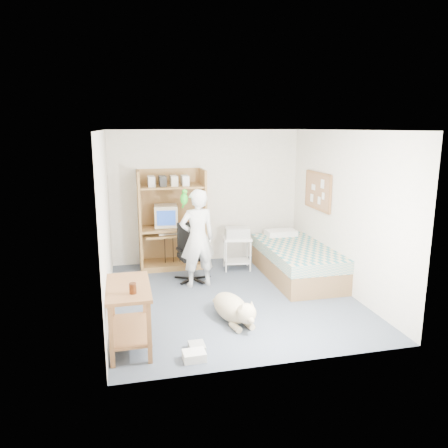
% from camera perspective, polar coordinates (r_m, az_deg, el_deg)
% --- Properties ---
extents(floor, '(4.00, 4.00, 0.00)m').
position_cam_1_polar(floor, '(6.77, 1.06, -9.49)').
color(floor, '#4C5967').
rests_on(floor, ground).
extents(wall_back, '(3.60, 0.02, 2.50)m').
position_cam_1_polar(wall_back, '(8.33, -2.31, 3.61)').
color(wall_back, beige).
rests_on(wall_back, floor).
extents(wall_right, '(0.02, 4.00, 2.50)m').
position_cam_1_polar(wall_right, '(7.07, 15.39, 1.56)').
color(wall_right, beige).
rests_on(wall_right, floor).
extents(wall_left, '(0.02, 4.00, 2.50)m').
position_cam_1_polar(wall_left, '(6.22, -15.17, 0.12)').
color(wall_left, beige).
rests_on(wall_left, floor).
extents(ceiling, '(3.60, 4.00, 0.02)m').
position_cam_1_polar(ceiling, '(6.28, 1.15, 12.16)').
color(ceiling, white).
rests_on(ceiling, wall_back).
extents(computer_hutch, '(1.20, 0.63, 1.80)m').
position_cam_1_polar(computer_hutch, '(8.05, -6.82, 0.11)').
color(computer_hutch, brown).
rests_on(computer_hutch, floor).
extents(bed, '(1.02, 2.02, 0.66)m').
position_cam_1_polar(bed, '(7.63, 9.45, -4.83)').
color(bed, brown).
rests_on(bed, floor).
extents(side_desk, '(0.50, 1.00, 0.75)m').
position_cam_1_polar(side_desk, '(5.29, -12.31, -10.51)').
color(side_desk, brown).
rests_on(side_desk, floor).
extents(corkboard, '(0.04, 0.94, 0.66)m').
position_cam_1_polar(corkboard, '(7.82, 12.16, 4.22)').
color(corkboard, brown).
rests_on(corkboard, wall_right).
extents(office_chair, '(0.54, 0.54, 0.96)m').
position_cam_1_polar(office_chair, '(7.42, -4.29, -4.74)').
color(office_chair, black).
rests_on(office_chair, floor).
extents(person, '(0.63, 0.47, 1.60)m').
position_cam_1_polar(person, '(7.01, -3.49, -1.88)').
color(person, silver).
rests_on(person, floor).
extents(parrot, '(0.12, 0.21, 0.32)m').
position_cam_1_polar(parrot, '(6.86, -5.22, 3.42)').
color(parrot, '#138418').
rests_on(parrot, person).
extents(dog, '(0.52, 1.12, 0.42)m').
position_cam_1_polar(dog, '(5.91, 1.19, -10.94)').
color(dog, tan).
rests_on(dog, floor).
extents(printer_cart, '(0.54, 0.46, 0.60)m').
position_cam_1_polar(printer_cart, '(7.94, 1.72, -3.16)').
color(printer_cart, white).
rests_on(printer_cart, floor).
extents(printer, '(0.46, 0.37, 0.18)m').
position_cam_1_polar(printer, '(7.86, 1.73, -1.11)').
color(printer, '#AAABA6').
rests_on(printer, printer_cart).
extents(crt_monitor, '(0.44, 0.46, 0.39)m').
position_cam_1_polar(crt_monitor, '(8.02, -7.60, 1.09)').
color(crt_monitor, beige).
rests_on(crt_monitor, computer_hutch).
extents(keyboard, '(0.46, 0.20, 0.03)m').
position_cam_1_polar(keyboard, '(7.93, -6.96, -1.21)').
color(keyboard, beige).
rests_on(keyboard, computer_hutch).
extents(pencil_cup, '(0.08, 0.08, 0.12)m').
position_cam_1_polar(pencil_cup, '(8.02, -4.08, 0.10)').
color(pencil_cup, gold).
rests_on(pencil_cup, computer_hutch).
extents(drink_glass, '(0.08, 0.08, 0.12)m').
position_cam_1_polar(drink_glass, '(4.94, -11.83, -8.23)').
color(drink_glass, '#421C0A').
rests_on(drink_glass, side_desk).
extents(floor_box_a, '(0.26, 0.21, 0.10)m').
position_cam_1_polar(floor_box_a, '(5.09, -3.92, -16.79)').
color(floor_box_a, white).
rests_on(floor_box_a, floor).
extents(floor_box_b, '(0.18, 0.22, 0.08)m').
position_cam_1_polar(floor_box_b, '(5.28, -3.56, -15.75)').
color(floor_box_b, '#B0B1AC').
rests_on(floor_box_b, floor).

